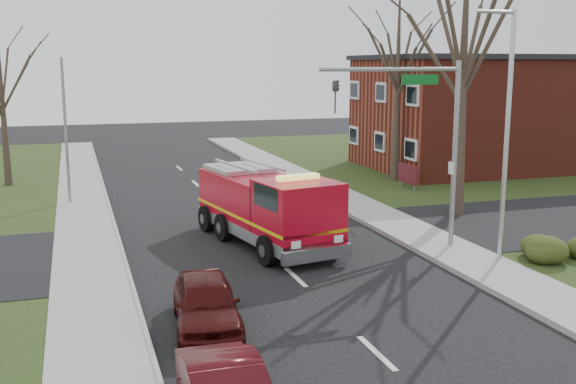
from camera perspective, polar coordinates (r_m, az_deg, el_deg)
name	(u,v)px	position (r m, az deg, el deg)	size (l,w,h in m)	color
ground	(296,278)	(21.55, 0.65, -7.25)	(120.00, 120.00, 0.00)	black
sidewalk_right	(466,258)	(24.14, 14.82, -5.45)	(2.40, 80.00, 0.15)	#9C9D97
sidewalk_left	(93,295)	(20.53, -16.18, -8.41)	(2.40, 80.00, 0.15)	#9C9D97
brick_building	(487,112)	(45.40, 16.53, 6.51)	(15.40, 10.40, 7.25)	maroon
health_center_sign	(408,174)	(36.64, 10.10, 1.50)	(0.12, 2.00, 1.40)	#51121C
hedge_corner	(554,245)	(24.85, 21.59, -4.19)	(2.80, 2.00, 0.90)	#293613
bare_tree_near	(464,46)	(30.06, 14.68, 11.84)	(6.00, 6.00, 12.00)	#32241D
bare_tree_far	(398,68)	(38.63, 9.29, 10.35)	(5.25, 5.25, 10.50)	#32241D
bare_tree_left	(1,85)	(39.61, -23.12, 8.31)	(4.50, 4.50, 9.00)	#32241D
traffic_signal_mast	(424,121)	(24.07, 11.43, 5.88)	(5.29, 0.18, 6.80)	gray
streetlight_pole	(506,129)	(23.44, 17.95, 5.06)	(1.48, 0.16, 8.40)	#B7BABF
utility_pole_far	(66,132)	(33.59, -18.30, 4.81)	(0.14, 0.14, 7.00)	gray
fire_engine	(267,209)	(25.10, -1.77, -1.46)	(3.97, 7.78, 2.99)	#AA071A
parked_car_maroon	(206,303)	(17.49, -6.94, -9.31)	(1.62, 4.04, 1.38)	#380A09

